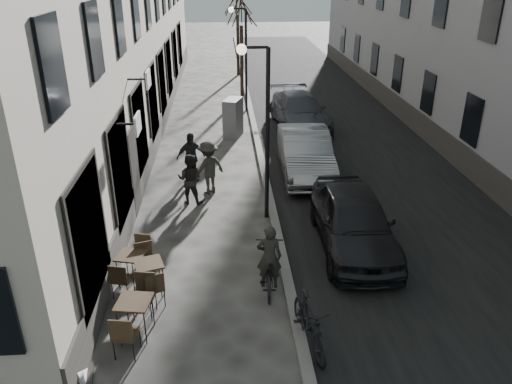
{
  "coord_description": "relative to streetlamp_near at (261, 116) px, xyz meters",
  "views": [
    {
      "loc": [
        -1.24,
        -7.36,
        7.02
      ],
      "look_at": [
        -0.47,
        3.92,
        1.8
      ],
      "focal_mm": 35.0,
      "sensor_mm": 36.0,
      "label": 1
    }
  ],
  "objects": [
    {
      "name": "sign_board",
      "position": [
        -3.85,
        -6.21,
        -2.69
      ],
      "size": [
        0.49,
        0.71,
        1.15
      ],
      "rotation": [
        0.0,
        0.0,
        0.16
      ],
      "color": "black",
      "rests_on": "ground"
    },
    {
      "name": "utility_cabinet",
      "position": [
        -0.63,
        7.77,
        -2.32
      ],
      "size": [
        0.94,
        1.26,
        1.68
      ],
      "primitive_type": "cube",
      "rotation": [
        0.0,
        0.0,
        -0.33
      ],
      "color": "slate",
      "rests_on": "ground"
    },
    {
      "name": "road",
      "position": [
        4.02,
        10.0,
        -3.16
      ],
      "size": [
        7.3,
        60.0,
        0.0
      ],
      "primitive_type": "cube",
      "color": "black",
      "rests_on": "ground"
    },
    {
      "name": "ground",
      "position": [
        0.17,
        -6.0,
        -3.16
      ],
      "size": [
        120.0,
        120.0,
        0.0
      ],
      "primitive_type": "plane",
      "color": "#353330",
      "rests_on": "ground"
    },
    {
      "name": "pedestrian_near",
      "position": [
        -2.16,
        1.16,
        -2.34
      ],
      "size": [
        0.92,
        0.79,
        1.64
      ],
      "primitive_type": "imported",
      "rotation": [
        0.0,
        0.0,
        2.9
      ],
      "color": "black",
      "rests_on": "ground"
    },
    {
      "name": "bistro_set_a",
      "position": [
        -2.97,
        -5.02,
        -2.66
      ],
      "size": [
        0.77,
        1.69,
        0.97
      ],
      "rotation": [
        0.0,
        0.0,
        -0.16
      ],
      "color": "black",
      "rests_on": "ground"
    },
    {
      "name": "car_far",
      "position": [
        2.47,
        8.9,
        -2.4
      ],
      "size": [
        2.6,
        5.41,
        1.52
      ],
      "primitive_type": "imported",
      "rotation": [
        0.0,
        0.0,
        0.09
      ],
      "color": "#3F424B",
      "rests_on": "ground"
    },
    {
      "name": "streetlamp_near",
      "position": [
        0.0,
        0.0,
        0.0
      ],
      "size": [
        0.9,
        0.28,
        5.09
      ],
      "color": "black",
      "rests_on": "ground"
    },
    {
      "name": "bicycle",
      "position": [
        -0.09,
        -3.53,
        -2.67
      ],
      "size": [
        0.84,
        1.94,
        0.99
      ],
      "primitive_type": "imported",
      "rotation": [
        0.0,
        0.0,
        3.04
      ],
      "color": "black",
      "rests_on": "ground"
    },
    {
      "name": "kerb",
      "position": [
        0.37,
        10.0,
        -3.1
      ],
      "size": [
        0.25,
        60.0,
        0.12
      ],
      "primitive_type": "cube",
      "color": "slate",
      "rests_on": "ground"
    },
    {
      "name": "pedestrian_far",
      "position": [
        -2.22,
        2.95,
        -2.29
      ],
      "size": [
        1.11,
        0.77,
        1.75
      ],
      "primitive_type": "imported",
      "rotation": [
        0.0,
        0.0,
        0.37
      ],
      "color": "black",
      "rests_on": "ground"
    },
    {
      "name": "bistro_set_b",
      "position": [
        -2.86,
        -3.53,
        -2.7
      ],
      "size": [
        0.86,
        1.58,
        0.9
      ],
      "rotation": [
        0.0,
        0.0,
        0.3
      ],
      "color": "black",
      "rests_on": "ground"
    },
    {
      "name": "moped",
      "position": [
        0.52,
        -5.63,
        -2.61
      ],
      "size": [
        0.84,
        1.91,
        1.11
      ],
      "primitive_type": "imported",
      "rotation": [
        0.0,
        0.0,
        0.18
      ],
      "color": "black",
      "rests_on": "ground"
    },
    {
      "name": "tree_near",
      "position": [
        0.07,
        15.0,
        1.5
      ],
      "size": [
        2.4,
        2.4,
        5.7
      ],
      "color": "black",
      "rests_on": "ground"
    },
    {
      "name": "tree_far",
      "position": [
        0.07,
        21.0,
        1.5
      ],
      "size": [
        2.4,
        2.4,
        5.7
      ],
      "color": "black",
      "rests_on": "ground"
    },
    {
      "name": "cyclist_rider",
      "position": [
        -0.09,
        -3.53,
        -2.35
      ],
      "size": [
        0.62,
        0.44,
        1.62
      ],
      "primitive_type": "imported",
      "rotation": [
        0.0,
        0.0,
        3.04
      ],
      "color": "#272522",
      "rests_on": "ground"
    },
    {
      "name": "car_mid",
      "position": [
        1.86,
        3.36,
        -2.36
      ],
      "size": [
        1.84,
        4.89,
        1.59
      ],
      "primitive_type": "imported",
      "rotation": [
        0.0,
        0.0,
        -0.03
      ],
      "color": "gray",
      "rests_on": "ground"
    },
    {
      "name": "bistro_set_c",
      "position": [
        -3.33,
        -3.15,
        -2.7
      ],
      "size": [
        0.78,
        1.58,
        0.9
      ],
      "rotation": [
        0.0,
        0.0,
        -0.25
      ],
      "color": "black",
      "rests_on": "ground"
    },
    {
      "name": "car_near",
      "position": [
        2.32,
        -1.88,
        -2.37
      ],
      "size": [
        2.0,
        4.7,
        1.58
      ],
      "primitive_type": "imported",
      "rotation": [
        0.0,
        0.0,
        -0.03
      ],
      "color": "black",
      "rests_on": "ground"
    },
    {
      "name": "streetlamp_far",
      "position": [
        0.0,
        12.0,
        0.0
      ],
      "size": [
        0.9,
        0.28,
        5.09
      ],
      "color": "black",
      "rests_on": "ground"
    },
    {
      "name": "pedestrian_mid",
      "position": [
        -1.58,
        1.87,
        -2.26
      ],
      "size": [
        1.34,
        1.23,
        1.81
      ],
      "primitive_type": "imported",
      "rotation": [
        0.0,
        0.0,
        3.78
      ],
      "color": "#2D2C28",
      "rests_on": "ground"
    }
  ]
}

